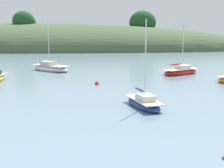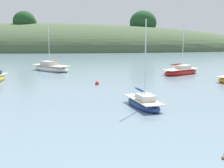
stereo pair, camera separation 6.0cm
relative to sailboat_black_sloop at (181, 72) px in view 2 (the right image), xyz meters
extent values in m
ellipsoid|color=#425638|center=(-34.74, 58.81, -0.38)|extent=(150.00, 36.00, 16.39)
ellipsoid|color=#1E4723|center=(-35.14, 59.45, 8.04)|extent=(5.31, 4.82, 4.82)
ellipsoid|color=#1E4723|center=(-35.64, 56.48, 8.44)|extent=(6.80, 6.18, 6.18)
ellipsoid|color=#1E4723|center=(1.63, 61.71, 8.09)|extent=(8.71, 7.91, 7.91)
ellipsoid|color=red|center=(-0.03, -0.02, -0.11)|extent=(6.15, 5.15, 0.97)
cube|color=beige|center=(-0.03, -0.02, 0.33)|extent=(5.66, 4.74, 0.06)
cube|color=silver|center=(0.36, 0.25, 0.60)|extent=(2.36, 2.21, 0.54)
cylinder|color=silver|center=(0.22, 0.15, 3.41)|extent=(0.09, 0.09, 6.16)
cylinder|color=silver|center=(-0.83, -0.58, 0.99)|extent=(2.13, 1.51, 0.07)
ellipsoid|color=maroon|center=(-0.83, -0.58, 1.04)|extent=(2.12, 1.56, 0.20)
ellipsoid|color=white|center=(-18.52, 4.08, -0.07)|extent=(6.92, 6.31, 1.12)
cube|color=beige|center=(-18.52, 4.08, 0.44)|extent=(6.36, 5.80, 0.06)
cube|color=beige|center=(-18.95, 4.44, 0.73)|extent=(2.72, 2.62, 0.59)
cylinder|color=silver|center=(-18.79, 4.31, 3.96)|extent=(0.09, 0.09, 7.04)
cylinder|color=silver|center=(-17.65, 3.37, 1.15)|extent=(2.31, 1.93, 0.07)
ellipsoid|color=tan|center=(-17.65, 3.37, 1.20)|extent=(2.30, 1.96, 0.20)
ellipsoid|color=navy|center=(-7.32, -18.80, -0.16)|extent=(3.06, 5.27, 0.80)
cube|color=beige|center=(-7.32, -18.80, 0.20)|extent=(2.82, 4.85, 0.06)
cube|color=silver|center=(-7.21, -19.18, 0.44)|extent=(1.52, 1.85, 0.48)
cylinder|color=silver|center=(-7.25, -19.03, 3.31)|extent=(0.09, 0.09, 6.22)
cylinder|color=silver|center=(-7.55, -18.03, 0.80)|extent=(0.67, 2.03, 0.07)
ellipsoid|color=#2D4784|center=(-7.55, -18.03, 0.85)|extent=(0.77, 1.99, 0.20)
sphere|color=red|center=(-11.30, -8.20, -0.26)|extent=(0.44, 0.44, 0.44)
cylinder|color=black|center=(-11.30, -8.20, 0.01)|extent=(0.04, 0.04, 0.10)
ellipsoid|color=brown|center=(-4.72, -29.09, -0.33)|extent=(0.33, 0.38, 0.16)
sphere|color=#1E4723|center=(-4.64, -28.97, -0.22)|extent=(0.09, 0.09, 0.09)
cone|color=brown|center=(-4.80, -29.22, -0.30)|extent=(0.10, 0.10, 0.08)
camera|label=1|loc=(-10.25, -43.08, 5.55)|focal=50.79mm
camera|label=2|loc=(-10.19, -43.08, 5.55)|focal=50.79mm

